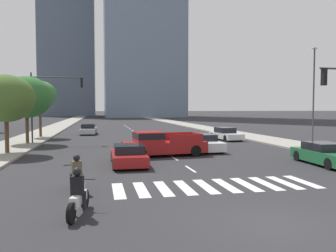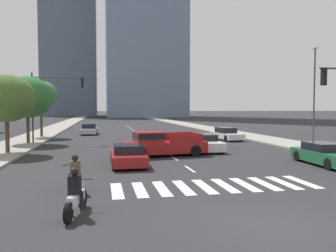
{
  "view_description": "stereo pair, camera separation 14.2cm",
  "coord_description": "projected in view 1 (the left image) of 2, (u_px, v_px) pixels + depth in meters",
  "views": [
    {
      "loc": [
        -4.76,
        -8.38,
        3.25
      ],
      "look_at": [
        0.0,
        14.78,
        2.0
      ],
      "focal_mm": 35.75,
      "sensor_mm": 36.0,
      "label": 1
    },
    {
      "loc": [
        -4.62,
        -8.41,
        3.25
      ],
      "look_at": [
        0.0,
        14.78,
        2.0
      ],
      "focal_mm": 35.75,
      "sensor_mm": 36.0,
      "label": 2
    }
  ],
  "objects": [
    {
      "name": "street_tree_nearest",
      "position": [
        6.0,
        98.0,
        23.23
      ],
      "size": [
        3.9,
        3.9,
        5.45
      ],
      "color": "#4C3823",
      "rests_on": "sidewalk_west"
    },
    {
      "name": "sidewalk_east",
      "position": [
        238.0,
        134.0,
        41.06
      ],
      "size": [
        4.0,
        260.0,
        0.15
      ],
      "primitive_type": "cube",
      "color": "gray",
      "rests_on": "ground"
    },
    {
      "name": "pickup_truck",
      "position": [
        160.0,
        144.0,
        22.81
      ],
      "size": [
        5.81,
        2.71,
        1.67
      ],
      "rotation": [
        0.0,
        0.0,
        3.25
      ],
      "color": "maroon",
      "rests_on": "ground"
    },
    {
      "name": "sedan_green_0",
      "position": [
        325.0,
        154.0,
        19.29
      ],
      "size": [
        2.07,
        4.63,
        1.26
      ],
      "rotation": [
        0.0,
        0.0,
        -1.62
      ],
      "color": "#1E6038",
      "rests_on": "ground"
    },
    {
      "name": "street_tree_third",
      "position": [
        40.0,
        95.0,
        36.52
      ],
      "size": [
        3.57,
        3.57,
        6.12
      ],
      "color": "#4C3823",
      "rests_on": "sidewalk_west"
    },
    {
      "name": "sedan_silver_4",
      "position": [
        88.0,
        130.0,
        41.77
      ],
      "size": [
        2.02,
        4.55,
        1.28
      ],
      "rotation": [
        0.0,
        0.0,
        1.53
      ],
      "color": "#B7BABF",
      "rests_on": "ground"
    },
    {
      "name": "sedan_white_1",
      "position": [
        226.0,
        134.0,
        34.54
      ],
      "size": [
        2.18,
        4.74,
        1.28
      ],
      "rotation": [
        0.0,
        0.0,
        -1.48
      ],
      "color": "silver",
      "rests_on": "ground"
    },
    {
      "name": "ground_plane",
      "position": [
        275.0,
        225.0,
        9.32
      ],
      "size": [
        800.0,
        800.0,
        0.0
      ],
      "primitive_type": "plane",
      "color": "#28282B"
    },
    {
      "name": "sidewalk_west",
      "position": [
        32.0,
        138.0,
        36.27
      ],
      "size": [
        4.0,
        260.0,
        0.15
      ],
      "primitive_type": "cube",
      "color": "gray",
      "rests_on": "ground"
    },
    {
      "name": "lane_divider_center",
      "position": [
        139.0,
        135.0,
        41.39
      ],
      "size": [
        0.14,
        50.0,
        0.01
      ],
      "color": "silver",
      "rests_on": "ground"
    },
    {
      "name": "sedan_white_3",
      "position": [
        204.0,
        143.0,
        25.7
      ],
      "size": [
        1.92,
        4.72,
        1.26
      ],
      "rotation": [
        0.0,
        0.0,
        -1.57
      ],
      "color": "silver",
      "rests_on": "ground"
    },
    {
      "name": "crosswalk_near",
      "position": [
        216.0,
        186.0,
        14.0
      ],
      "size": [
        8.55,
        2.62,
        0.01
      ],
      "color": "silver",
      "rests_on": "ground"
    },
    {
      "name": "sedan_red_2",
      "position": [
        128.0,
        156.0,
        19.07
      ],
      "size": [
        1.92,
        4.31,
        1.19
      ],
      "rotation": [
        0.0,
        0.0,
        1.57
      ],
      "color": "maroon",
      "rests_on": "ground"
    },
    {
      "name": "traffic_signal_far",
      "position": [
        51.0,
        95.0,
        30.32
      ],
      "size": [
        4.95,
        0.28,
        6.32
      ],
      "color": "#333335",
      "rests_on": "sidewalk_west"
    },
    {
      "name": "street_tree_second",
      "position": [
        27.0,
        97.0,
        29.81
      ],
      "size": [
        4.39,
        4.39,
        5.97
      ],
      "color": "#4C3823",
      "rests_on": "sidewalk_west"
    },
    {
      "name": "motorcycle_lead",
      "position": [
        78.0,
        197.0,
        10.08
      ],
      "size": [
        0.78,
        2.05,
        1.49
      ],
      "rotation": [
        0.0,
        0.0,
        1.35
      ],
      "color": "black",
      "rests_on": "ground"
    },
    {
      "name": "street_lamp_east",
      "position": [
        314.0,
        90.0,
        26.96
      ],
      "size": [
        0.5,
        0.24,
        8.03
      ],
      "color": "#3F3F42",
      "rests_on": "sidewalk_east"
    },
    {
      "name": "office_tower_left_skyline",
      "position": [
        68.0,
        19.0,
        142.41
      ],
      "size": [
        22.25,
        22.04,
        92.09
      ],
      "color": "slate",
      "rests_on": "ground"
    },
    {
      "name": "motorcycle_trailing",
      "position": [
        76.0,
        178.0,
        12.87
      ],
      "size": [
        0.86,
        2.06,
        1.49
      ],
      "rotation": [
        0.0,
        0.0,
        1.84
      ],
      "color": "black",
      "rests_on": "ground"
    }
  ]
}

